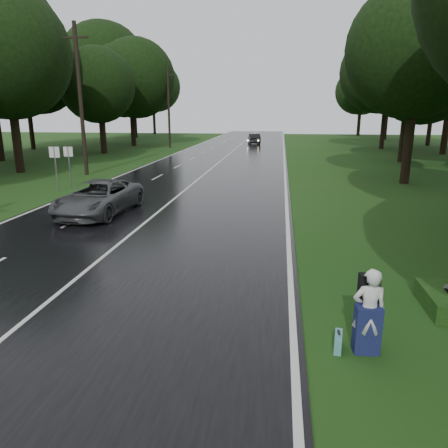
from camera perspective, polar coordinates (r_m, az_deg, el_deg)
The scene contains 17 objects.
ground at distance 10.74m, azimuth -24.01°, elevation -10.91°, with size 160.00×160.00×0.00m, color #1E4213.
road at distance 28.99m, azimuth -3.29°, elevation 6.20°, with size 12.00×140.00×0.04m, color black.
lane_center at distance 28.99m, azimuth -3.29°, elevation 6.25°, with size 0.12×140.00×0.01m, color silver.
grey_car at distance 19.42m, azimuth -16.61°, elevation 3.44°, with size 2.41×5.24×1.46m, color #494B4D.
far_car at distance 59.74m, azimuth 4.10°, elevation 11.44°, with size 1.49×4.27×1.41m, color black.
hitchhiker at distance 8.51m, azimuth 18.98°, elevation -11.45°, with size 0.64×0.58×1.70m.
suitcase at distance 8.70m, azimuth 15.20°, elevation -15.13°, with size 0.14×0.47×0.34m, color teal.
utility_pole_mid at distance 32.36m, azimuth -18.08°, elevation 6.38°, with size 1.80×0.28×10.27m, color black, non-canonical shape.
utility_pole_far at distance 54.61m, azimuth -7.32°, elevation 10.24°, with size 1.80×0.28×9.69m, color black, non-canonical shape.
road_sign_a at distance 26.09m, azimuth -21.53°, elevation 4.14°, with size 0.61×0.10×2.54m, color white, non-canonical shape.
road_sign_b at distance 27.45m, azimuth -19.97°, elevation 4.78°, with size 0.58×0.10×2.41m, color white, non-canonical shape.
tree_left_d at distance 35.42m, azimuth -25.82°, elevation 6.31°, with size 9.51×9.51×14.85m, color black, non-canonical shape.
tree_left_e at distance 48.52m, azimuth -15.91°, elevation 9.20°, with size 7.98×7.98×12.46m, color black, non-canonical shape.
tree_left_f at distance 58.32m, azimuth -12.11°, elevation 10.33°, with size 9.18×9.18×14.35m, color black, non-canonical shape.
tree_right_d at distance 29.37m, azimuth 23.18°, elevation 5.09°, with size 9.47×9.47×14.79m, color black, non-canonical shape.
tree_right_e at distance 41.85m, azimuth 22.79°, elevation 7.76°, with size 8.39×8.39×13.11m, color black, non-canonical shape.
tree_right_f at distance 55.65m, azimuth 20.51°, elevation 9.51°, with size 10.15×10.15×15.87m, color black, non-canonical shape.
Camera 1 is at (5.41, -8.13, 4.46)m, focal length 33.74 mm.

